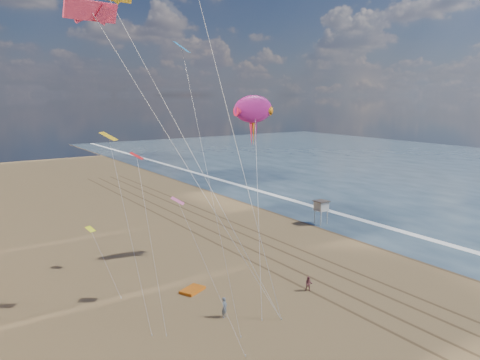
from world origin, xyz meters
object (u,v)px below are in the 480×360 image
(grounded_kite, at_px, (193,290))
(kite_flyer_a, at_px, (225,307))
(show_kite, at_px, (253,110))
(kite_flyer_b, at_px, (309,284))
(lifeguard_stand, at_px, (321,206))

(grounded_kite, height_order, kite_flyer_a, kite_flyer_a)
(show_kite, xyz_separation_m, kite_flyer_a, (-11.02, -11.35, -16.28))
(kite_flyer_a, xyz_separation_m, kite_flyer_b, (9.66, 0.06, -0.16))
(grounded_kite, height_order, kite_flyer_b, kite_flyer_b)
(grounded_kite, relative_size, show_kite, 0.10)
(grounded_kite, bearing_deg, lifeguard_stand, -3.66)
(show_kite, distance_m, kite_flyer_b, 19.99)
(grounded_kite, relative_size, kite_flyer_b, 1.61)
(show_kite, relative_size, kite_flyer_b, 15.60)
(show_kite, bearing_deg, kite_flyer_b, -96.84)
(lifeguard_stand, xyz_separation_m, show_kite, (-16.47, -5.81, 14.48))
(lifeguard_stand, height_order, kite_flyer_b, lifeguard_stand)
(grounded_kite, xyz_separation_m, kite_flyer_a, (-0.25, -6.29, 0.76))
(kite_flyer_a, bearing_deg, show_kite, 12.04)
(kite_flyer_a, relative_size, kite_flyer_b, 1.21)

